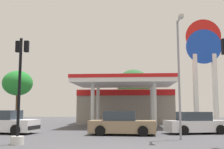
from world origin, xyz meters
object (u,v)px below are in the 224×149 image
at_px(tree_1, 134,85).
at_px(corner_streetlamp, 179,66).
at_px(station_pole_sign, 204,58).
at_px(car_1, 122,124).
at_px(car_0, 196,124).
at_px(traffic_signal_1, 19,103).
at_px(tree_0, 18,83).
at_px(car_2, 5,123).

bearing_deg(tree_1, corner_streetlamp, -83.66).
bearing_deg(station_pole_sign, car_1, -127.73).
relative_size(car_0, traffic_signal_1, 0.85).
distance_m(traffic_signal_1, tree_0, 29.25).
bearing_deg(corner_streetlamp, car_1, 140.33).
relative_size(station_pole_sign, tree_0, 1.50).
height_order(station_pole_sign, car_2, station_pole_sign).
distance_m(car_0, tree_1, 20.12).
xyz_separation_m(station_pole_sign, car_0, (-3.03, -9.08, -6.13)).
bearing_deg(car_1, station_pole_sign, 52.27).
bearing_deg(traffic_signal_1, car_0, 33.34).
xyz_separation_m(car_1, tree_0, (-16.42, 21.46, 4.70)).
height_order(traffic_signal_1, corner_streetlamp, corner_streetlamp).
distance_m(car_1, corner_streetlamp, 5.48).
distance_m(car_0, tree_0, 29.79).
relative_size(car_0, tree_1, 0.62).
distance_m(tree_0, tree_1, 17.20).
bearing_deg(car_1, car_2, 177.52).
distance_m(station_pole_sign, car_2, 19.92).
bearing_deg(traffic_signal_1, tree_0, 113.57).
relative_size(tree_0, corner_streetlamp, 1.08).
distance_m(station_pole_sign, tree_1, 12.59).
height_order(car_1, car_2, car_2).
xyz_separation_m(station_pole_sign, corner_streetlamp, (-4.68, -13.11, -2.74)).
relative_size(car_1, traffic_signal_1, 0.84).
bearing_deg(car_1, traffic_signal_1, -132.91).
xyz_separation_m(car_2, tree_0, (-8.31, 21.10, 4.68)).
relative_size(car_0, car_1, 1.01).
bearing_deg(tree_0, car_2, -68.50).
bearing_deg(tree_0, station_pole_sign, -24.45).
bearing_deg(corner_streetlamp, tree_1, 96.34).
xyz_separation_m(traffic_signal_1, corner_streetlamp, (8.13, 2.41, 2.10)).
distance_m(station_pole_sign, tree_0, 26.87).
height_order(car_0, car_1, car_1).
bearing_deg(car_1, tree_1, 87.91).
distance_m(traffic_signal_1, tree_1, 26.39).
bearing_deg(tree_1, traffic_signal_1, -102.22).
height_order(traffic_signal_1, tree_1, tree_1).
distance_m(tree_0, corner_streetlamp, 31.27).
bearing_deg(car_1, car_0, 14.29).
bearing_deg(car_0, traffic_signal_1, -146.66).
height_order(car_0, corner_streetlamp, corner_streetlamp).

